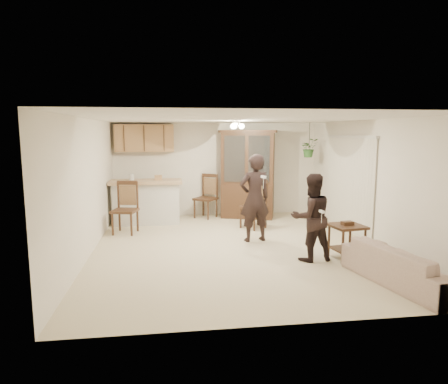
{
  "coord_description": "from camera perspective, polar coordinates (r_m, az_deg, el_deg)",
  "views": [
    {
      "loc": [
        -1.26,
        -7.53,
        2.24
      ],
      "look_at": [
        -0.18,
        0.4,
        1.05
      ],
      "focal_mm": 32.0,
      "sensor_mm": 36.0,
      "label": 1
    }
  ],
  "objects": [
    {
      "name": "adult",
      "position": [
        8.25,
        4.4,
        -0.91
      ],
      "size": [
        0.73,
        0.55,
        1.8
      ],
      "primitive_type": "imported",
      "rotation": [
        0.0,
        0.0,
        3.33
      ],
      "color": "black",
      "rests_on": "floor"
    },
    {
      "name": "bar_top",
      "position": [
        9.96,
        -11.08,
        1.45
      ],
      "size": [
        1.75,
        0.7,
        0.08
      ],
      "primitive_type": "cube",
      "color": "tan",
      "rests_on": "breakfast_bar"
    },
    {
      "name": "chair_bar",
      "position": [
        9.22,
        -13.94,
        -3.76
      ],
      "size": [
        0.62,
        0.62,
        1.16
      ],
      "rotation": [
        0.0,
        0.0,
        -0.24
      ],
      "color": "#331F12",
      "rests_on": "floor"
    },
    {
      "name": "floor",
      "position": [
        7.95,
        1.72,
        -7.9
      ],
      "size": [
        6.5,
        6.5,
        0.0
      ],
      "primitive_type": "plane",
      "color": "beige",
      "rests_on": "ground"
    },
    {
      "name": "hanging_plant",
      "position": [
        10.55,
        12.05,
        6.17
      ],
      "size": [
        0.43,
        0.37,
        0.48
      ],
      "primitive_type": "imported",
      "color": "#275A24",
      "rests_on": "ceiling"
    },
    {
      "name": "ceiling_fixture",
      "position": [
        8.85,
        1.79,
        9.5
      ],
      "size": [
        0.36,
        0.36,
        0.2
      ],
      "primitive_type": null,
      "color": "#FFF0BF",
      "rests_on": "ceiling"
    },
    {
      "name": "wall_left",
      "position": [
        7.73,
        -18.77,
        0.65
      ],
      "size": [
        0.02,
        6.5,
        2.5
      ],
      "primitive_type": "cube",
      "color": "white",
      "rests_on": "ground"
    },
    {
      "name": "controller_child",
      "position": [
        6.81,
        13.8,
        -2.72
      ],
      "size": [
        0.06,
        0.14,
        0.04
      ],
      "primitive_type": "cube",
      "rotation": [
        0.0,
        0.0,
        3.27
      ],
      "color": "white",
      "rests_on": "child"
    },
    {
      "name": "china_hutch",
      "position": [
        10.5,
        3.41,
        2.44
      ],
      "size": [
        1.57,
        1.0,
        2.31
      ],
      "rotation": [
        0.0,
        0.0,
        -0.33
      ],
      "color": "#331F12",
      "rests_on": "floor"
    },
    {
      "name": "plant_cord",
      "position": [
        10.55,
        12.11,
        7.93
      ],
      "size": [
        0.01,
        0.01,
        0.65
      ],
      "primitive_type": "cylinder",
      "color": "black",
      "rests_on": "ceiling"
    },
    {
      "name": "controller_adult",
      "position": [
        7.8,
        5.66,
        2.16
      ],
      "size": [
        0.08,
        0.16,
        0.05
      ],
      "primitive_type": "cube",
      "rotation": [
        0.0,
        0.0,
        3.33
      ],
      "color": "white",
      "rests_on": "adult"
    },
    {
      "name": "vertical_blinds",
      "position": [
        9.39,
        17.36,
        1.1
      ],
      "size": [
        0.06,
        2.3,
        2.1
      ],
      "primitive_type": null,
      "color": "beige",
      "rests_on": "wall_right"
    },
    {
      "name": "side_table",
      "position": [
        7.54,
        17.1,
        -6.7
      ],
      "size": [
        0.64,
        0.64,
        0.68
      ],
      "rotation": [
        0.0,
        0.0,
        0.16
      ],
      "color": "#331F12",
      "rests_on": "floor"
    },
    {
      "name": "child",
      "position": [
        7.18,
        12.33,
        -4.33
      ],
      "size": [
        0.72,
        0.59,
        1.35
      ],
      "primitive_type": "imported",
      "rotation": [
        0.0,
        0.0,
        3.27
      ],
      "color": "black",
      "rests_on": "floor"
    },
    {
      "name": "ceiling",
      "position": [
        7.64,
        1.8,
        10.41
      ],
      "size": [
        5.5,
        6.5,
        0.02
      ],
      "primitive_type": "cube",
      "color": "white",
      "rests_on": "wall_back"
    },
    {
      "name": "upper_cabinets",
      "position": [
        10.62,
        -11.29,
        7.55
      ],
      "size": [
        1.5,
        0.34,
        0.7
      ],
      "primitive_type": "cube",
      "color": "#9B7144",
      "rests_on": "wall_back"
    },
    {
      "name": "breakfast_bar",
      "position": [
        10.05,
        -10.99,
        -1.66
      ],
      "size": [
        1.6,
        0.55,
        1.0
      ],
      "primitive_type": "cube",
      "color": "silver",
      "rests_on": "floor"
    },
    {
      "name": "wall_front",
      "position": [
        4.57,
        8.53,
        -4.17
      ],
      "size": [
        5.5,
        0.02,
        2.5
      ],
      "primitive_type": "cube",
      "color": "white",
      "rests_on": "ground"
    },
    {
      "name": "chair_hutch_right",
      "position": [
        9.46,
        4.19,
        -3.24
      ],
      "size": [
        0.71,
        0.71,
        1.15
      ],
      "rotation": [
        0.0,
        0.0,
        3.81
      ],
      "color": "#331F12",
      "rests_on": "floor"
    },
    {
      "name": "wall_right",
      "position": [
        8.59,
        20.18,
        1.32
      ],
      "size": [
        0.02,
        6.5,
        2.5
      ],
      "primitive_type": "cube",
      "color": "white",
      "rests_on": "ground"
    },
    {
      "name": "chair_hutch_left",
      "position": [
        10.59,
        -2.65,
        -1.96
      ],
      "size": [
        0.72,
        0.72,
        1.15
      ],
      "rotation": [
        0.0,
        0.0,
        -0.66
      ],
      "color": "#331F12",
      "rests_on": "floor"
    },
    {
      "name": "sofa",
      "position": [
        6.58,
        24.33,
        -8.86
      ],
      "size": [
        1.11,
        1.99,
        0.73
      ],
      "primitive_type": "imported",
      "rotation": [
        0.0,
        0.0,
        1.79
      ],
      "color": "beige",
      "rests_on": "floor"
    },
    {
      "name": "wall_back",
      "position": [
        10.89,
        -1.07,
        3.26
      ],
      "size": [
        5.5,
        0.02,
        2.5
      ],
      "primitive_type": "cube",
      "color": "white",
      "rests_on": "ground"
    }
  ]
}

